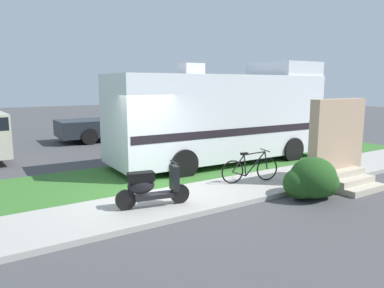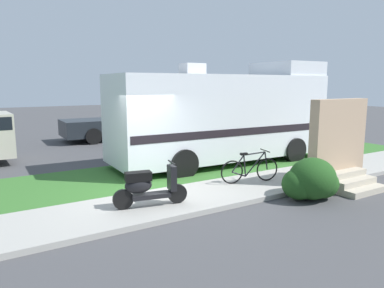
{
  "view_description": "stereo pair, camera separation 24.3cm",
  "coord_description": "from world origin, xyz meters",
  "px_view_note": "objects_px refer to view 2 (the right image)",
  "views": [
    {
      "loc": [
        -3.99,
        -8.3,
        2.8
      ],
      "look_at": [
        1.64,
        0.3,
        1.1
      ],
      "focal_mm": 34.09,
      "sensor_mm": 36.0,
      "label": 1
    },
    {
      "loc": [
        -3.78,
        -8.43,
        2.8
      ],
      "look_at": [
        1.64,
        0.3,
        1.1
      ],
      "focal_mm": 34.09,
      "sensor_mm": 36.0,
      "label": 2
    }
  ],
  "objects_px": {
    "bicycle": "(250,169)",
    "bottle_green": "(295,179)",
    "motorhome_rv": "(224,116)",
    "scooter": "(148,186)",
    "bottle_spare": "(334,169)",
    "pickup_truck_far": "(131,120)"
  },
  "relations": [
    {
      "from": "motorhome_rv",
      "to": "bottle_green",
      "type": "bearing_deg",
      "value": -92.71
    },
    {
      "from": "scooter",
      "to": "pickup_truck_far",
      "type": "height_order",
      "value": "pickup_truck_far"
    },
    {
      "from": "bicycle",
      "to": "bottle_spare",
      "type": "xyz_separation_m",
      "value": [
        2.89,
        -0.54,
        -0.26
      ]
    },
    {
      "from": "motorhome_rv",
      "to": "bottle_spare",
      "type": "bearing_deg",
      "value": -62.08
    },
    {
      "from": "motorhome_rv",
      "to": "scooter",
      "type": "height_order",
      "value": "motorhome_rv"
    },
    {
      "from": "bicycle",
      "to": "bottle_spare",
      "type": "distance_m",
      "value": 2.96
    },
    {
      "from": "scooter",
      "to": "bottle_green",
      "type": "xyz_separation_m",
      "value": [
        4.22,
        -0.37,
        -0.35
      ]
    },
    {
      "from": "bicycle",
      "to": "pickup_truck_far",
      "type": "xyz_separation_m",
      "value": [
        0.76,
        10.25,
        0.45
      ]
    },
    {
      "from": "motorhome_rv",
      "to": "pickup_truck_far",
      "type": "xyz_separation_m",
      "value": [
        -0.39,
        7.5,
        -0.77
      ]
    },
    {
      "from": "scooter",
      "to": "motorhome_rv",
      "type": "bearing_deg",
      "value": 35.3
    },
    {
      "from": "motorhome_rv",
      "to": "scooter",
      "type": "distance_m",
      "value": 5.49
    },
    {
      "from": "scooter",
      "to": "pickup_truck_far",
      "type": "relative_size",
      "value": 0.29
    },
    {
      "from": "bicycle",
      "to": "bottle_green",
      "type": "xyz_separation_m",
      "value": [
        0.98,
        -0.73,
        -0.27
      ]
    },
    {
      "from": "motorhome_rv",
      "to": "bicycle",
      "type": "height_order",
      "value": "motorhome_rv"
    },
    {
      "from": "bottle_spare",
      "to": "bottle_green",
      "type": "bearing_deg",
      "value": -174.51
    },
    {
      "from": "scooter",
      "to": "bottle_spare",
      "type": "relative_size",
      "value": 6.57
    },
    {
      "from": "scooter",
      "to": "bicycle",
      "type": "height_order",
      "value": "scooter"
    },
    {
      "from": "pickup_truck_far",
      "to": "bottle_green",
      "type": "distance_m",
      "value": 11.0
    },
    {
      "from": "pickup_truck_far",
      "to": "motorhome_rv",
      "type": "bearing_deg",
      "value": -87.0
    },
    {
      "from": "bicycle",
      "to": "bottle_green",
      "type": "height_order",
      "value": "bicycle"
    },
    {
      "from": "scooter",
      "to": "bicycle",
      "type": "bearing_deg",
      "value": 6.21
    },
    {
      "from": "pickup_truck_far",
      "to": "bottle_spare",
      "type": "distance_m",
      "value": 11.02
    }
  ]
}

